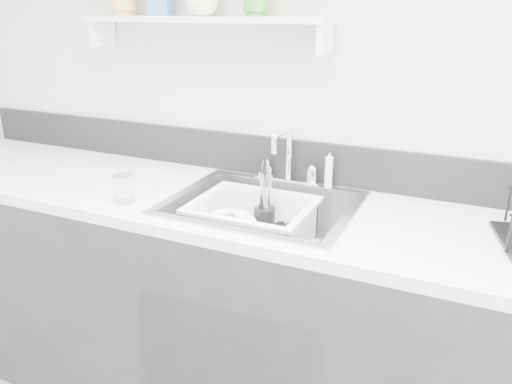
% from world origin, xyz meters
% --- Properties ---
extents(counter_run, '(3.20, 0.62, 0.92)m').
position_xyz_m(counter_run, '(0.00, 1.19, 0.46)').
color(counter_run, '#242427').
rests_on(counter_run, ground).
extents(backsplash, '(3.20, 0.02, 0.16)m').
position_xyz_m(backsplash, '(0.00, 1.49, 1.00)').
color(backsplash, black).
rests_on(backsplash, counter_run).
extents(sink, '(0.64, 0.52, 0.20)m').
position_xyz_m(sink, '(0.00, 1.19, 0.83)').
color(sink, silver).
rests_on(sink, counter_run).
extents(faucet, '(0.26, 0.18, 0.23)m').
position_xyz_m(faucet, '(0.00, 1.44, 0.98)').
color(faucet, silver).
rests_on(faucet, counter_run).
extents(side_sprayer, '(0.03, 0.03, 0.14)m').
position_xyz_m(side_sprayer, '(0.16, 1.44, 0.99)').
color(side_sprayer, white).
rests_on(side_sprayer, counter_run).
extents(wall_shelf, '(1.00, 0.16, 0.12)m').
position_xyz_m(wall_shelf, '(-0.35, 1.42, 1.51)').
color(wall_shelf, silver).
rests_on(wall_shelf, room_shell).
extents(wash_tub, '(0.48, 0.42, 0.16)m').
position_xyz_m(wash_tub, '(-0.04, 1.20, 0.83)').
color(wash_tub, white).
rests_on(wash_tub, sink).
extents(plate_stack, '(0.25, 0.24, 0.10)m').
position_xyz_m(plate_stack, '(-0.10, 1.15, 0.79)').
color(plate_stack, white).
rests_on(plate_stack, wash_tub).
extents(utensil_cup, '(0.08, 0.08, 0.27)m').
position_xyz_m(utensil_cup, '(-0.03, 1.28, 0.83)').
color(utensil_cup, black).
rests_on(utensil_cup, wash_tub).
extents(ladle, '(0.28, 0.23, 0.08)m').
position_xyz_m(ladle, '(-0.07, 1.15, 0.81)').
color(ladle, silver).
rests_on(ladle, wash_tub).
extents(tumbler_in_tub, '(0.08, 0.08, 0.09)m').
position_xyz_m(tumbler_in_tub, '(0.08, 1.19, 0.81)').
color(tumbler_in_tub, white).
rests_on(tumbler_in_tub, wash_tub).
extents(tumbler_counter, '(0.09, 0.09, 0.10)m').
position_xyz_m(tumbler_counter, '(-0.44, 1.00, 0.97)').
color(tumbler_counter, white).
rests_on(tumbler_counter, counter_run).
extents(bowl_small, '(0.13, 0.13, 0.03)m').
position_xyz_m(bowl_small, '(0.06, 1.14, 0.78)').
color(bowl_small, white).
rests_on(bowl_small, wash_tub).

